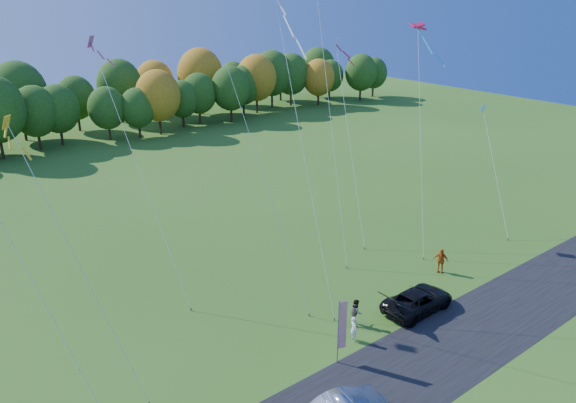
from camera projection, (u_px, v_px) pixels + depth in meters
ground at (351, 340)px, 33.25m from camera, size 160.00×160.00×0.00m
asphalt_strip at (402, 374)px, 30.32m from camera, size 90.00×6.00×0.01m
tree_line at (57, 146)px, 73.56m from camera, size 116.00×12.00×10.00m
black_suv at (418, 300)px, 36.09m from camera, size 5.20×2.42×1.44m
person_tailgate_a at (354, 329)px, 32.93m from camera, size 0.53×0.67×1.61m
person_tailgate_b at (356, 312)px, 34.55m from camera, size 1.00×1.05×1.71m
person_east at (441, 260)px, 40.87m from camera, size 0.91×1.18×1.86m
feather_flag at (342, 325)px, 30.49m from camera, size 0.51×0.20×3.94m
kite_delta_blue at (230, 75)px, 32.18m from camera, size 6.35×9.88×30.62m
kite_parafoil_orange at (322, 43)px, 41.63m from camera, size 6.08×12.10×31.58m
kite_delta_red at (303, 146)px, 35.29m from camera, size 3.12×9.43×20.64m
kite_parafoil_rainbow at (421, 140)px, 43.25m from camera, size 5.82×6.26×17.36m
kite_diamond_yellow at (82, 270)px, 26.32m from camera, size 3.78×5.20×14.62m
kite_diamond_green at (39, 293)px, 26.64m from camera, size 3.13×5.08×12.23m
kite_diamond_white at (350, 143)px, 45.25m from camera, size 3.40×7.62×16.12m
kite_diamond_pink at (141, 177)px, 35.52m from camera, size 2.42×8.09×17.14m
kite_diamond_blue_low at (495, 172)px, 47.19m from camera, size 3.03×5.98×10.47m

